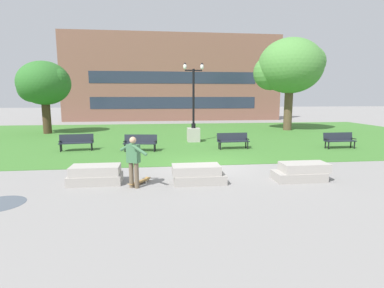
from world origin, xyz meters
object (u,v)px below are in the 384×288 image
(skateboard, at_px, (140,182))
(park_bench_near_right, at_px, (233,140))
(person_skateboarder, at_px, (133,159))
(concrete_block_right, at_px, (301,172))
(park_bench_far_right, at_px, (339,139))
(lamp_post_center, at_px, (193,126))
(concrete_block_left, at_px, (198,174))
(park_bench_near_left, at_px, (140,142))
(concrete_block_center, at_px, (96,175))
(park_bench_far_left, at_px, (76,141))

(skateboard, xyz_separation_m, park_bench_near_right, (4.94, 6.41, 0.45))
(person_skateboarder, bearing_deg, concrete_block_right, 2.05)
(park_bench_near_right, relative_size, park_bench_far_right, 1.01)
(skateboard, height_order, lamp_post_center, lamp_post_center)
(concrete_block_left, bearing_deg, park_bench_far_right, 33.22)
(park_bench_near_left, height_order, lamp_post_center, lamp_post_center)
(skateboard, bearing_deg, concrete_block_center, 170.07)
(concrete_block_left, xyz_separation_m, concrete_block_right, (3.75, -0.09, 0.00))
(park_bench_far_left, distance_m, park_bench_far_right, 14.93)
(park_bench_near_right, bearing_deg, concrete_block_left, -114.16)
(skateboard, distance_m, park_bench_near_right, 8.11)
(concrete_block_right, relative_size, park_bench_near_right, 1.05)
(lamp_post_center, bearing_deg, person_skateboarder, -108.01)
(park_bench_near_right, bearing_deg, park_bench_far_left, 177.15)
(concrete_block_center, height_order, person_skateboarder, person_skateboarder)
(skateboard, distance_m, park_bench_near_left, 6.29)
(concrete_block_right, relative_size, skateboard, 2.03)
(park_bench_near_left, relative_size, park_bench_far_left, 1.00)
(concrete_block_center, bearing_deg, concrete_block_left, -5.69)
(person_skateboarder, distance_m, skateboard, 0.98)
(park_bench_far_left, bearing_deg, park_bench_near_left, -9.39)
(park_bench_far_left, xyz_separation_m, lamp_post_center, (6.84, 2.56, 0.52))
(concrete_block_left, bearing_deg, lamp_post_center, 83.95)
(concrete_block_center, distance_m, concrete_block_left, 3.56)
(park_bench_near_left, distance_m, park_bench_far_left, 3.57)
(person_skateboarder, bearing_deg, park_bench_near_left, 91.16)
(concrete_block_left, xyz_separation_m, skateboard, (-2.02, 0.09, -0.22))
(park_bench_far_left, bearing_deg, concrete_block_center, -70.81)
(park_bench_far_right, bearing_deg, concrete_block_center, -156.12)
(person_skateboarder, xyz_separation_m, park_bench_near_right, (5.09, 6.80, -0.44))
(person_skateboarder, height_order, park_bench_near_left, person_skateboarder)
(concrete_block_right, distance_m, park_bench_near_left, 8.85)
(concrete_block_right, xyz_separation_m, person_skateboarder, (-5.93, -0.21, 0.67))
(concrete_block_right, xyz_separation_m, park_bench_near_right, (-0.84, 6.59, 0.23))
(park_bench_near_left, bearing_deg, skateboard, -87.36)
(park_bench_near_left, bearing_deg, park_bench_far_right, -2.10)
(park_bench_near_right, bearing_deg, concrete_block_center, -136.43)
(concrete_block_right, distance_m, park_bench_far_left, 11.89)
(park_bench_near_left, bearing_deg, person_skateboarder, -88.84)
(concrete_block_center, xyz_separation_m, park_bench_near_right, (6.46, 6.15, 0.23))
(concrete_block_left, distance_m, park_bench_near_left, 6.76)
(skateboard, xyz_separation_m, park_bench_near_left, (-0.29, 6.26, 0.45))
(skateboard, bearing_deg, park_bench_near_left, 92.64)
(park_bench_near_right, height_order, park_bench_far_left, same)
(concrete_block_left, height_order, park_bench_far_right, park_bench_far_right)
(concrete_block_center, relative_size, concrete_block_right, 0.94)
(concrete_block_left, xyz_separation_m, park_bench_far_right, (9.06, 5.93, 0.23))
(park_bench_near_right, relative_size, lamp_post_center, 0.36)
(park_bench_near_left, height_order, park_bench_far_left, same)
(park_bench_far_left, height_order, lamp_post_center, lamp_post_center)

